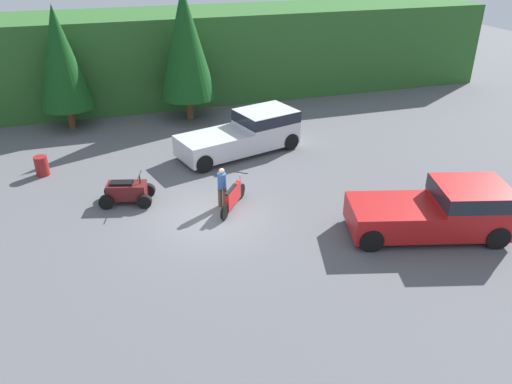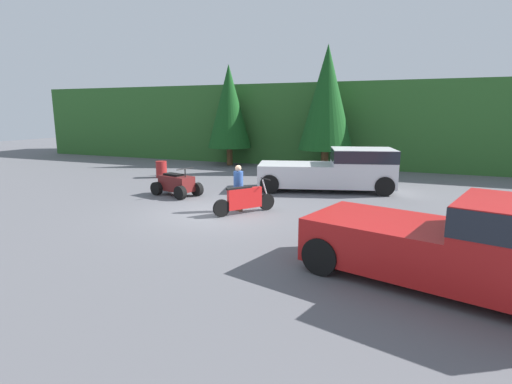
{
  "view_description": "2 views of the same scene",
  "coord_description": "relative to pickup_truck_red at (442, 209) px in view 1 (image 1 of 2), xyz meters",
  "views": [
    {
      "loc": [
        -3.25,
        -16.17,
        9.68
      ],
      "look_at": [
        1.71,
        -0.3,
        0.95
      ],
      "focal_mm": 35.0,
      "sensor_mm": 36.0,
      "label": 1
    },
    {
      "loc": [
        6.49,
        -11.99,
        3.5
      ],
      "look_at": [
        1.71,
        -0.3,
        0.95
      ],
      "focal_mm": 28.0,
      "sensor_mm": 36.0,
      "label": 2
    }
  ],
  "objects": [
    {
      "name": "rider_person",
      "position": [
        -6.92,
        4.23,
        -0.11
      ],
      "size": [
        0.45,
        0.45,
        1.65
      ],
      "rotation": [
        0.0,
        0.0,
        1.13
      ],
      "color": "brown",
      "rests_on": "ground_plane"
    },
    {
      "name": "ground_plane",
      "position": [
        -7.55,
        3.56,
        -1.0
      ],
      "size": [
        80.0,
        80.0,
        0.0
      ],
      "primitive_type": "plane",
      "color": "#5B5B60"
    },
    {
      "name": "hillside_backdrop",
      "position": [
        -7.55,
        19.56,
        1.64
      ],
      "size": [
        44.0,
        6.0,
        5.3
      ],
      "color": "#2D6028",
      "rests_on": "ground_plane"
    },
    {
      "name": "steel_barrel",
      "position": [
        -13.88,
        9.4,
        -0.56
      ],
      "size": [
        0.58,
        0.58,
        0.88
      ],
      "color": "maroon",
      "rests_on": "ground_plane"
    },
    {
      "name": "pickup_truck_red",
      "position": [
        0.0,
        0.0,
        0.0
      ],
      "size": [
        5.82,
        3.57,
        1.9
      ],
      "rotation": [
        0.0,
        0.0,
        -0.26
      ],
      "color": "red",
      "rests_on": "ground_plane"
    },
    {
      "name": "tree_left",
      "position": [
        -12.71,
        15.43,
        2.81
      ],
      "size": [
        2.86,
        2.86,
        6.49
      ],
      "color": "brown",
      "rests_on": "ground_plane"
    },
    {
      "name": "tree_mid_left",
      "position": [
        -6.2,
        14.91,
        3.26
      ],
      "size": [
        3.19,
        3.19,
        7.26
      ],
      "color": "brown",
      "rests_on": "ground_plane"
    },
    {
      "name": "pickup_truck_second",
      "position": [
        -4.35,
        9.34,
        0.0
      ],
      "size": [
        6.31,
        3.76,
        1.9
      ],
      "rotation": [
        0.0,
        0.0,
        0.28
      ],
      "color": "silver",
      "rests_on": "ground_plane"
    },
    {
      "name": "quad_atv",
      "position": [
        -10.47,
        5.67,
        -0.53
      ],
      "size": [
        2.29,
        1.66,
        1.21
      ],
      "rotation": [
        0.0,
        0.0,
        -0.27
      ],
      "color": "black",
      "rests_on": "ground_plane"
    },
    {
      "name": "dirt_bike",
      "position": [
        -6.55,
        3.97,
        -0.52
      ],
      "size": [
        1.52,
        2.02,
        1.16
      ],
      "rotation": [
        0.0,
        0.0,
        0.94
      ],
      "color": "black",
      "rests_on": "ground_plane"
    }
  ]
}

